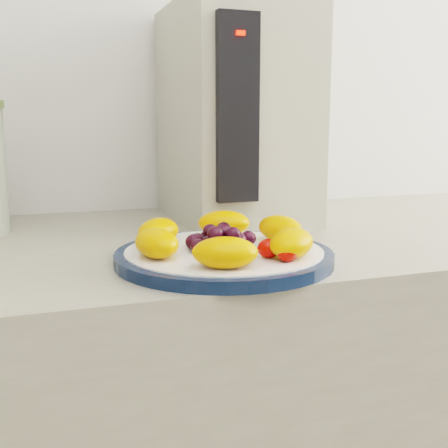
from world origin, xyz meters
name	(u,v)px	position (x,y,z in m)	size (l,w,h in m)	color
wall_back	(112,3)	(0.00, 1.51, 1.30)	(3.50, 0.02, 2.60)	silver
plate_rim	(224,257)	(0.06, 1.02, 0.91)	(0.28, 0.28, 0.01)	#0A1833
plate_face	(224,256)	(0.06, 1.02, 0.91)	(0.25, 0.25, 0.02)	white
appliance_body	(234,114)	(0.19, 1.34, 1.09)	(0.22, 0.30, 0.38)	#AEA993
appliance_panel	(237,109)	(0.13, 1.18, 1.10)	(0.07, 0.02, 0.28)	black
appliance_led	(240,33)	(0.13, 1.17, 1.20)	(0.01, 0.01, 0.01)	#FF0C05
fruit_plate	(225,237)	(0.06, 1.02, 0.93)	(0.24, 0.24, 0.04)	orange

